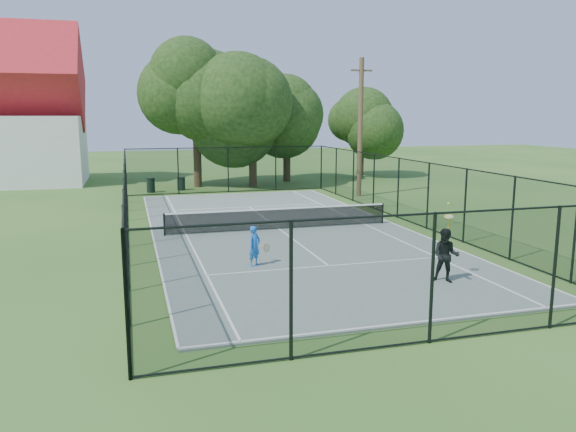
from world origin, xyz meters
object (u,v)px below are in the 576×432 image
object	(u,v)px
trash_bin_left	(151,185)
tennis_net	(279,218)
player_blue	(255,246)
player_black	(446,255)
trash_bin_right	(181,184)
utility_pole	(360,127)

from	to	relation	value
trash_bin_left	tennis_net	bearing A→B (deg)	-70.97
player_blue	player_black	size ratio (longest dim) A/B	0.57
trash_bin_right	trash_bin_left	bearing A→B (deg)	-163.33
trash_bin_right	player_blue	distance (m)	20.67
tennis_net	player_blue	bearing A→B (deg)	-112.79
trash_bin_left	player_blue	size ratio (longest dim) A/B	0.72
tennis_net	trash_bin_left	size ratio (longest dim) A/B	10.35
trash_bin_left	utility_pole	distance (m)	14.21
trash_bin_right	player_black	xyz separation A→B (m)	(5.67, -24.09, 0.44)
utility_pole	player_black	world-z (taller)	utility_pole
utility_pole	player_blue	size ratio (longest dim) A/B	6.27
trash_bin_left	player_blue	world-z (taller)	player_blue
tennis_net	trash_bin_left	world-z (taller)	tennis_net
tennis_net	trash_bin_right	xyz separation A→B (m)	(-2.91, 14.98, -0.13)
player_blue	player_black	distance (m)	6.18
utility_pole	tennis_net	bearing A→B (deg)	-130.31
player_blue	player_black	world-z (taller)	player_black
trash_bin_right	utility_pole	world-z (taller)	utility_pole
tennis_net	trash_bin_left	distance (m)	15.20
tennis_net	utility_pole	distance (m)	12.38
trash_bin_right	player_black	world-z (taller)	player_black
player_blue	player_black	xyz separation A→B (m)	(5.14, -3.42, 0.15)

